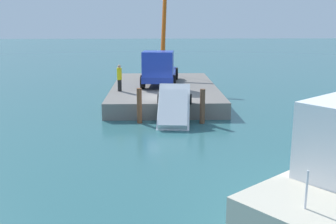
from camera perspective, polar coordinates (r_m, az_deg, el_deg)
The scene contains 7 objects.
ground at distance 26.62m, azimuth -0.33°, elevation 0.06°, with size 200.00×200.00×0.00m, color #2D6066.
dock at distance 31.01m, azimuth -0.55°, elevation 2.90°, with size 13.84×7.83×1.02m, color slate.
crane_truck at distance 30.70m, azimuth -1.18°, elevation 6.38°, with size 9.38×3.05×7.10m.
dock_worker at distance 28.43m, azimuth -6.92°, elevation 4.88°, with size 0.34×0.34×1.87m.
salvaged_car at distance 22.97m, azimuth 0.78°, elevation -0.52°, with size 4.02×2.36×3.47m.
piling_near at distance 23.56m, azimuth -4.09°, elevation 0.89°, with size 0.29×0.29×2.08m, color brown.
piling_mid at distance 23.51m, azimuth 4.92°, elevation 0.81°, with size 0.30×0.30×2.05m, color brown.
Camera 1 is at (25.92, -0.66, 6.03)m, focal length 42.85 mm.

